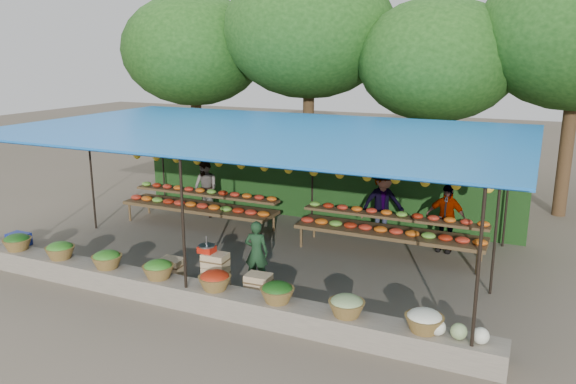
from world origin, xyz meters
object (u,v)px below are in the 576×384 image
at_px(crate_counter, 215,276).
at_px(vendor_seated, 256,252).
at_px(weighing_scale, 207,248).
at_px(blue_crate_back, 19,239).

relative_size(crate_counter, vendor_seated, 1.87).
height_order(weighing_scale, blue_crate_back, weighing_scale).
bearing_deg(crate_counter, vendor_seated, 53.56).
bearing_deg(blue_crate_back, weighing_scale, -4.58).
bearing_deg(vendor_seated, weighing_scale, 35.19).
bearing_deg(weighing_scale, vendor_seated, 46.50).
relative_size(vendor_seated, blue_crate_back, 2.61).
distance_m(crate_counter, blue_crate_back, 5.57).
height_order(weighing_scale, vendor_seated, vendor_seated).
height_order(vendor_seated, blue_crate_back, vendor_seated).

